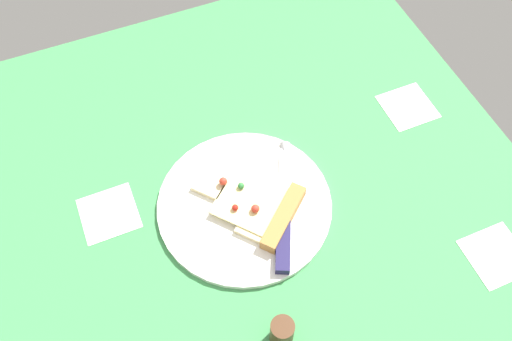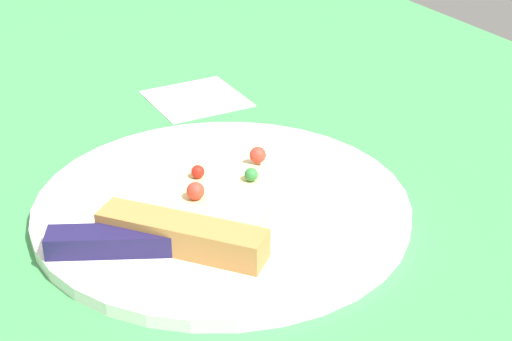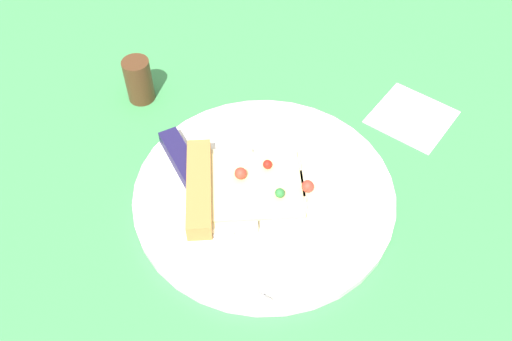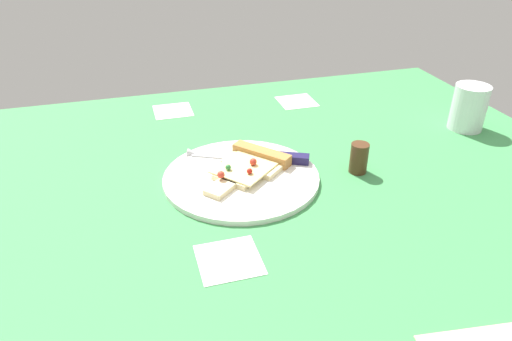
{
  "view_description": "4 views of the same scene",
  "coord_description": "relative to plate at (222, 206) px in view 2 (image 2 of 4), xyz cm",
  "views": [
    {
      "loc": [
        4.83,
        30.24,
        78.78
      ],
      "look_at": [
        -13.45,
        -13.58,
        3.55
      ],
      "focal_mm": 38.01,
      "sensor_mm": 36.0,
      "label": 1
    },
    {
      "loc": [
        -56.37,
        12.13,
        31.27
      ],
      "look_at": [
        -9.62,
        -12.97,
        2.7
      ],
      "focal_mm": 54.88,
      "sensor_mm": 36.0,
      "label": 2
    },
    {
      "loc": [
        -39.71,
        -31.52,
        49.28
      ],
      "look_at": [
        -8.48,
        -7.74,
        1.54
      ],
      "focal_mm": 38.97,
      "sensor_mm": 36.0,
      "label": 3
    },
    {
      "loc": [
        62.72,
        -28.19,
        45.55
      ],
      "look_at": [
        -9.1,
        -7.29,
        1.99
      ],
      "focal_mm": 33.27,
      "sensor_mm": 36.0,
      "label": 4
    }
  ],
  "objects": [
    {
      "name": "ground_plane",
      "position": [
        9.86,
        9.92,
        -2.0
      ],
      "size": [
        117.13,
        117.13,
        3.0
      ],
      "color": "#3D8C4C",
      "rests_on": "ground"
    },
    {
      "name": "plate",
      "position": [
        0.0,
        0.0,
        0.0
      ],
      "size": [
        28.66,
        28.66,
        1.0
      ],
      "primitive_type": "cylinder",
      "color": "white",
      "rests_on": "ground_plane"
    },
    {
      "name": "pizza_slice",
      "position": [
        -1.67,
        1.93,
        1.3
      ],
      "size": [
        17.29,
        18.26,
        2.63
      ],
      "rotation": [
        0.0,
        0.0,
        3.86
      ],
      "color": "beige",
      "rests_on": "plate"
    },
    {
      "name": "knife",
      "position": [
        -4.79,
        4.95,
        1.1
      ],
      "size": [
        12.17,
        22.59,
        2.45
      ],
      "rotation": [
        0.0,
        0.0,
        2.7
      ],
      "color": "silver",
      "rests_on": "plate"
    }
  ]
}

